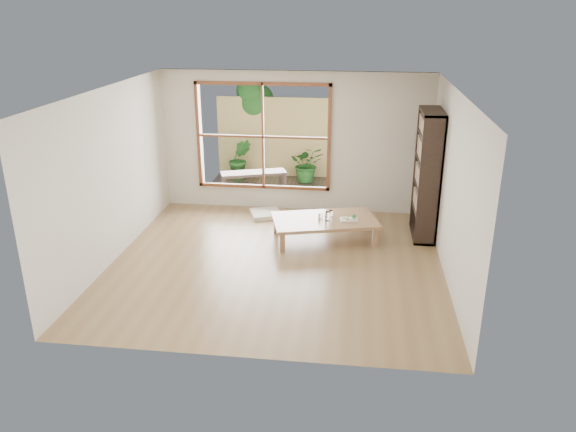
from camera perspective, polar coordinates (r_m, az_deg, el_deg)
name	(u,v)px	position (r m, az deg, el deg)	size (l,w,h in m)	color
ground	(277,262)	(8.64, -1.17, -4.71)	(5.00, 5.00, 0.00)	olive
low_table	(325,221)	(9.34, 3.74, -0.55)	(1.89, 1.37, 0.37)	#9C764B
floor_cushion	(266,214)	(10.50, -2.26, 0.25)	(0.53, 0.53, 0.08)	white
bookshelf	(427,175)	(9.55, 13.91, 4.07)	(0.34, 0.96, 2.14)	#2E1F19
glass_tall	(327,216)	(9.23, 4.01, -0.02)	(0.08, 0.08, 0.15)	silver
glass_mid	(331,214)	(9.41, 4.37, 0.24)	(0.08, 0.08, 0.11)	silver
glass_short	(330,214)	(9.41, 4.24, 0.15)	(0.06, 0.06, 0.08)	silver
glass_small	(320,216)	(9.31, 3.32, -0.01)	(0.07, 0.07, 0.09)	silver
food_tray	(350,219)	(9.31, 6.32, -0.27)	(0.32, 0.25, 0.09)	white
deck	(273,189)	(12.00, -1.54, 2.72)	(2.80, 2.00, 0.05)	#332B25
garden_bench	(253,175)	(11.70, -3.53, 4.21)	(1.40, 0.81, 0.42)	#2E1F19
bamboo_fence	(279,138)	(12.71, -0.89, 7.97)	(2.80, 0.06, 1.80)	tan
shrub_right	(307,164)	(12.38, 1.94, 5.33)	(0.72, 0.62, 0.80)	#265D22
shrub_left	(240,159)	(12.62, -4.92, 5.82)	(0.50, 0.40, 0.90)	#265D22
garden_tree	(251,102)	(12.97, -3.74, 11.45)	(1.04, 0.85, 2.22)	#4C3D2D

